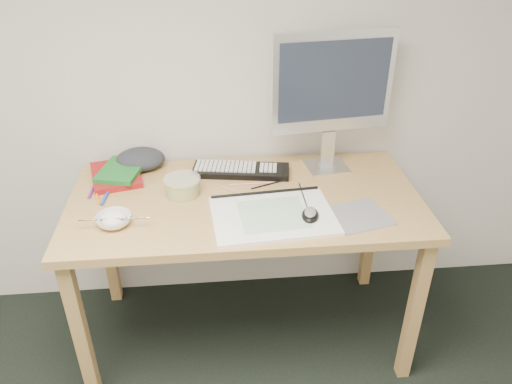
{
  "coord_description": "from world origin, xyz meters",
  "views": [
    {
      "loc": [
        0.1,
        -0.27,
        1.79
      ],
      "look_at": [
        0.25,
        1.33,
        0.83
      ],
      "focal_mm": 35.0,
      "sensor_mm": 36.0,
      "label": 1
    }
  ],
  "objects_px": {
    "desk": "(246,214)",
    "sketchpad": "(273,216)",
    "keyboard": "(241,171)",
    "rice_bowl": "(114,220)",
    "monitor": "(332,86)"
  },
  "relations": [
    {
      "from": "monitor",
      "to": "rice_bowl",
      "type": "height_order",
      "value": "monitor"
    },
    {
      "from": "desk",
      "to": "rice_bowl",
      "type": "height_order",
      "value": "rice_bowl"
    },
    {
      "from": "sketchpad",
      "to": "rice_bowl",
      "type": "distance_m",
      "value": 0.58
    },
    {
      "from": "monitor",
      "to": "rice_bowl",
      "type": "xyz_separation_m",
      "value": [
        -0.87,
        -0.37,
        -0.35
      ]
    },
    {
      "from": "keyboard",
      "to": "rice_bowl",
      "type": "relative_size",
      "value": 3.23
    },
    {
      "from": "sketchpad",
      "to": "rice_bowl",
      "type": "relative_size",
      "value": 3.52
    },
    {
      "from": "sketchpad",
      "to": "monitor",
      "type": "bearing_deg",
      "value": 48.34
    },
    {
      "from": "desk",
      "to": "sketchpad",
      "type": "height_order",
      "value": "sketchpad"
    },
    {
      "from": "rice_bowl",
      "to": "sketchpad",
      "type": "bearing_deg",
      "value": -0.32
    },
    {
      "from": "desk",
      "to": "sketchpad",
      "type": "relative_size",
      "value": 3.1
    },
    {
      "from": "keyboard",
      "to": "rice_bowl",
      "type": "distance_m",
      "value": 0.6
    },
    {
      "from": "desk",
      "to": "keyboard",
      "type": "xyz_separation_m",
      "value": [
        -0.0,
        0.2,
        0.09
      ]
    },
    {
      "from": "keyboard",
      "to": "rice_bowl",
      "type": "bearing_deg",
      "value": -135.11
    },
    {
      "from": "desk",
      "to": "rice_bowl",
      "type": "relative_size",
      "value": 10.9
    },
    {
      "from": "sketchpad",
      "to": "monitor",
      "type": "xyz_separation_m",
      "value": [
        0.28,
        0.38,
        0.36
      ]
    }
  ]
}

